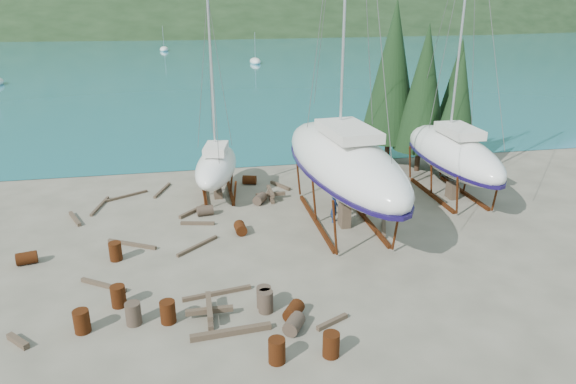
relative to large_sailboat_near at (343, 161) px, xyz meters
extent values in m
plane|color=#585345|center=(-4.65, -4.42, -3.42)|extent=(600.00, 600.00, 0.00)
plane|color=#196F81|center=(-4.65, 310.58, -3.42)|extent=(700.00, 700.00, 0.00)
ellipsoid|color=black|center=(-4.65, 315.58, -3.42)|extent=(800.00, 360.00, 110.00)
cube|color=beige|center=(-64.65, 185.58, -1.42)|extent=(6.00, 5.00, 4.00)
cube|color=#A54C2D|center=(-64.65, 185.58, 1.38)|extent=(6.60, 5.60, 1.60)
cube|color=beige|center=(-24.65, 185.58, -1.42)|extent=(6.00, 5.00, 4.00)
cube|color=#A54C2D|center=(-24.65, 185.58, 1.38)|extent=(6.60, 5.60, 1.60)
cube|color=beige|center=(25.35, 185.58, -1.42)|extent=(6.00, 5.00, 4.00)
cube|color=#A54C2D|center=(25.35, 185.58, 1.38)|extent=(6.60, 5.60, 1.60)
cylinder|color=black|center=(7.85, 7.58, -2.62)|extent=(0.36, 0.36, 1.60)
cone|color=black|center=(7.85, 7.58, 2.38)|extent=(3.60, 3.60, 8.40)
cylinder|color=black|center=(9.35, 5.58, -2.74)|extent=(0.36, 0.36, 1.36)
cone|color=black|center=(9.35, 5.58, 1.51)|extent=(3.06, 3.06, 7.14)
cylinder|color=black|center=(6.35, 9.58, -2.50)|extent=(0.36, 0.36, 1.84)
cone|color=black|center=(6.35, 9.58, 3.25)|extent=(4.14, 4.14, 9.66)
cylinder|color=black|center=(10.85, 8.58, -2.70)|extent=(0.36, 0.36, 1.44)
cone|color=black|center=(10.85, 8.58, 1.80)|extent=(3.24, 3.24, 7.56)
ellipsoid|color=white|center=(5.35, 75.58, -3.04)|extent=(2.00, 5.00, 1.40)
cylinder|color=silver|center=(5.35, 75.58, -0.19)|extent=(0.08, 0.08, 5.00)
ellipsoid|color=white|center=(-12.65, 105.58, -3.04)|extent=(2.00, 5.00, 1.40)
cylinder|color=silver|center=(-12.65, 105.58, -0.19)|extent=(0.08, 0.08, 5.00)
ellipsoid|color=white|center=(0.00, 0.02, -0.04)|extent=(5.08, 13.81, 3.15)
cube|color=#140C3C|center=(0.00, -0.66, -1.17)|extent=(0.46, 2.45, 1.00)
cube|color=silver|center=(0.00, -0.66, 1.79)|extent=(2.51, 4.23, 0.50)
cube|color=#542C0E|center=(-1.38, 0.02, -3.32)|extent=(0.18, 7.44, 0.20)
cube|color=#542C0E|center=(1.38, 0.02, -3.32)|extent=(0.18, 7.44, 0.20)
cube|color=brown|center=(0.00, -0.66, -2.77)|extent=(0.50, 0.80, 1.30)
ellipsoid|color=white|center=(7.66, 2.63, -0.72)|extent=(3.22, 10.64, 2.51)
cube|color=#140C3C|center=(7.66, 2.10, -1.53)|extent=(0.27, 1.91, 1.00)
cube|color=silver|center=(7.66, 2.10, 0.78)|extent=(1.74, 3.20, 0.50)
cylinder|color=silver|center=(7.66, 3.16, 6.99)|extent=(0.14, 0.14, 12.72)
cube|color=#542C0E|center=(6.59, 2.63, -3.32)|extent=(0.18, 5.83, 0.20)
cube|color=#542C0E|center=(8.74, 2.63, -3.32)|extent=(0.18, 5.83, 0.20)
cube|color=brown|center=(7.66, 2.10, -2.95)|extent=(0.50, 0.80, 0.95)
ellipsoid|color=white|center=(-6.33, 5.33, -1.55)|extent=(3.69, 7.59, 1.87)
cube|color=#140C3C|center=(-6.33, 4.97, -2.04)|extent=(0.51, 1.33, 1.00)
cube|color=silver|center=(-6.33, 4.97, -0.36)|extent=(1.67, 2.39, 0.50)
cylinder|color=silver|center=(-6.33, 5.69, 3.86)|extent=(0.14, 0.14, 8.74)
cube|color=#542C0E|center=(-7.13, 5.33, -3.32)|extent=(0.18, 4.01, 0.20)
cube|color=#542C0E|center=(-5.53, 5.33, -3.32)|extent=(0.18, 4.01, 0.20)
cube|color=brown|center=(-6.33, 4.97, -3.20)|extent=(0.50, 0.80, 0.44)
imported|color=navy|center=(-0.37, 0.00, -2.61)|extent=(0.62, 0.71, 1.62)
cylinder|color=#542C0E|center=(-12.06, -7.84, -2.98)|extent=(0.58, 0.58, 0.88)
cylinder|color=#2D2823|center=(-4.51, -9.25, -3.13)|extent=(0.96, 1.05, 0.58)
cylinder|color=#542C0E|center=(-15.47, -1.93, -3.13)|extent=(0.99, 0.76, 0.58)
cylinder|color=#542C0E|center=(-5.41, -10.82, -2.98)|extent=(0.58, 0.58, 0.88)
cylinder|color=#542C0E|center=(-4.15, 6.98, -3.13)|extent=(1.01, 0.81, 0.58)
cylinder|color=#2D2823|center=(-5.35, -7.49, -2.98)|extent=(0.58, 0.58, 0.88)
cylinder|color=#542C0E|center=(-5.54, -0.52, -3.13)|extent=(0.64, 0.92, 0.58)
cylinder|color=#542C0E|center=(-3.56, -10.86, -2.98)|extent=(0.58, 0.58, 0.88)
cylinder|color=#542C0E|center=(-11.52, -2.32, -2.98)|extent=(0.58, 0.58, 0.88)
cylinder|color=#2D2823|center=(-7.23, 2.24, -3.13)|extent=(0.95, 0.68, 0.58)
cylinder|color=#542C0E|center=(-10.95, -6.34, -2.98)|extent=(0.58, 0.58, 0.88)
cylinder|color=#2D2823|center=(-3.96, 3.44, -3.13)|extent=(0.96, 1.05, 0.58)
cylinder|color=#542C0E|center=(-4.35, -8.44, -3.13)|extent=(0.97, 1.05, 0.58)
cylinder|color=#542C0E|center=(-9.01, -7.82, -2.98)|extent=(0.58, 0.58, 0.88)
cylinder|color=#2D2823|center=(-10.27, -7.69, -2.98)|extent=(0.58, 0.58, 0.88)
cylinder|color=#2D2823|center=(-5.33, -7.82, -2.98)|extent=(0.58, 0.58, 0.88)
cube|color=brown|center=(-11.86, 6.04, -3.35)|extent=(2.43, 1.50, 0.14)
cube|color=brown|center=(1.88, -1.60, -3.33)|extent=(0.92, 2.03, 0.19)
cube|color=brown|center=(-14.29, 2.89, -3.33)|extent=(0.98, 1.95, 0.19)
cube|color=brown|center=(-7.70, 1.01, -3.34)|extent=(1.81, 0.56, 0.17)
cube|color=brown|center=(-7.10, -6.27, -3.34)|extent=(2.85, 0.66, 0.16)
cube|color=brown|center=(-2.27, 6.03, -3.33)|extent=(1.08, 1.71, 0.19)
cube|color=brown|center=(-3.02, -9.12, -3.33)|extent=(1.36, 0.80, 0.17)
cube|color=brown|center=(-7.90, 2.74, -3.33)|extent=(1.63, 1.69, 0.19)
cube|color=brown|center=(-9.74, 6.65, -3.35)|extent=(0.98, 2.48, 0.15)
cube|color=brown|center=(-7.77, -1.73, -3.34)|extent=(2.04, 1.88, 0.15)
cube|color=brown|center=(-11.77, -4.71, -3.34)|extent=(2.02, 1.44, 0.17)
cube|color=brown|center=(-14.18, -8.14, -3.31)|extent=(0.95, 0.97, 0.22)
cube|color=brown|center=(-13.23, 4.63, -3.35)|extent=(0.70, 2.77, 0.15)
cube|color=brown|center=(-6.78, -9.05, -3.31)|extent=(2.96, 0.47, 0.23)
cube|color=brown|center=(-10.94, -0.94, -3.34)|extent=(2.43, 1.47, 0.16)
cube|color=brown|center=(-7.48, -7.80, -3.32)|extent=(0.20, 1.80, 0.20)
cube|color=brown|center=(-7.48, -7.80, -3.12)|extent=(1.80, 0.20, 0.20)
cube|color=brown|center=(-7.48, -7.80, -2.92)|extent=(0.20, 1.80, 0.20)
cube|color=brown|center=(-3.22, 4.05, -3.32)|extent=(0.20, 1.80, 0.20)
cube|color=brown|center=(-3.22, 4.05, -3.12)|extent=(1.80, 0.20, 0.20)
cube|color=brown|center=(-3.22, 4.05, -2.92)|extent=(0.20, 1.80, 0.20)
camera|label=1|loc=(-7.73, -24.69, 7.89)|focal=32.00mm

